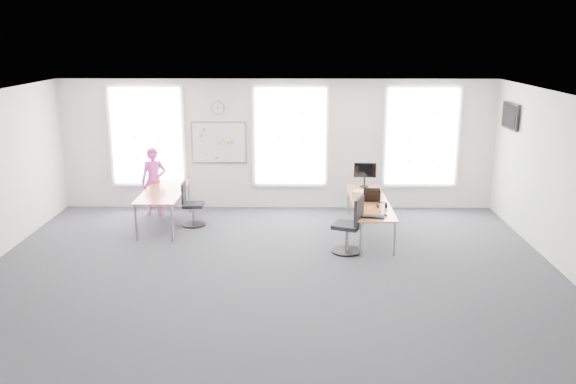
{
  "coord_description": "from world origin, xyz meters",
  "views": [
    {
      "loc": [
        0.42,
        -9.86,
        3.98
      ],
      "look_at": [
        0.28,
        1.2,
        1.1
      ],
      "focal_mm": 38.0,
      "sensor_mm": 36.0,
      "label": 1
    }
  ],
  "objects_px": {
    "person": "(154,181)",
    "desk_left": "(164,194)",
    "chair_left": "(191,207)",
    "monitor": "(365,172)",
    "keyboard": "(372,217)",
    "headphones": "(382,205)",
    "desk_right": "(369,203)",
    "chair_right": "(350,228)"
  },
  "relations": [
    {
      "from": "chair_left",
      "to": "monitor",
      "type": "xyz_separation_m",
      "value": [
        3.77,
        0.72,
        0.6
      ]
    },
    {
      "from": "keyboard",
      "to": "monitor",
      "type": "distance_m",
      "value": 2.34
    },
    {
      "from": "desk_left",
      "to": "chair_left",
      "type": "bearing_deg",
      "value": 1.86
    },
    {
      "from": "desk_left",
      "to": "chair_right",
      "type": "height_order",
      "value": "chair_right"
    },
    {
      "from": "chair_left",
      "to": "person",
      "type": "relative_size",
      "value": 0.61
    },
    {
      "from": "chair_left",
      "to": "chair_right",
      "type": "bearing_deg",
      "value": -118.11
    },
    {
      "from": "desk_right",
      "to": "headphones",
      "type": "height_order",
      "value": "headphones"
    },
    {
      "from": "monitor",
      "to": "keyboard",
      "type": "bearing_deg",
      "value": -89.63
    },
    {
      "from": "desk_left",
      "to": "monitor",
      "type": "distance_m",
      "value": 4.4
    },
    {
      "from": "chair_right",
      "to": "keyboard",
      "type": "relative_size",
      "value": 2.2
    },
    {
      "from": "chair_left",
      "to": "keyboard",
      "type": "height_order",
      "value": "chair_left"
    },
    {
      "from": "desk_right",
      "to": "keyboard",
      "type": "bearing_deg",
      "value": -94.72
    },
    {
      "from": "desk_right",
      "to": "desk_left",
      "type": "distance_m",
      "value": 4.32
    },
    {
      "from": "desk_right",
      "to": "keyboard",
      "type": "xyz_separation_m",
      "value": [
        -0.09,
        -1.13,
        0.06
      ]
    },
    {
      "from": "keyboard",
      "to": "monitor",
      "type": "height_order",
      "value": "monitor"
    },
    {
      "from": "desk_right",
      "to": "keyboard",
      "type": "height_order",
      "value": "keyboard"
    },
    {
      "from": "monitor",
      "to": "chair_left",
      "type": "bearing_deg",
      "value": -165.89
    },
    {
      "from": "chair_left",
      "to": "monitor",
      "type": "bearing_deg",
      "value": -80.7
    },
    {
      "from": "desk_left",
      "to": "chair_right",
      "type": "relative_size",
      "value": 1.95
    },
    {
      "from": "monitor",
      "to": "desk_left",
      "type": "bearing_deg",
      "value": -167.02
    },
    {
      "from": "headphones",
      "to": "desk_right",
      "type": "bearing_deg",
      "value": 103.93
    },
    {
      "from": "person",
      "to": "monitor",
      "type": "distance_m",
      "value": 4.72
    },
    {
      "from": "person",
      "to": "desk_left",
      "type": "bearing_deg",
      "value": -67.22
    },
    {
      "from": "person",
      "to": "keyboard",
      "type": "xyz_separation_m",
      "value": [
        4.59,
        -2.4,
        -0.08
      ]
    },
    {
      "from": "keyboard",
      "to": "headphones",
      "type": "bearing_deg",
      "value": 82.5
    },
    {
      "from": "desk_right",
      "to": "headphones",
      "type": "xyz_separation_m",
      "value": [
        0.18,
        -0.49,
        0.1
      ]
    },
    {
      "from": "keyboard",
      "to": "chair_left",
      "type": "bearing_deg",
      "value": 171.54
    },
    {
      "from": "person",
      "to": "headphones",
      "type": "relative_size",
      "value": 7.64
    },
    {
      "from": "desk_right",
      "to": "person",
      "type": "distance_m",
      "value": 4.86
    },
    {
      "from": "desk_right",
      "to": "monitor",
      "type": "relative_size",
      "value": 5.12
    },
    {
      "from": "chair_left",
      "to": "person",
      "type": "height_order",
      "value": "person"
    },
    {
      "from": "person",
      "to": "keyboard",
      "type": "bearing_deg",
      "value": -30.24
    },
    {
      "from": "keyboard",
      "to": "headphones",
      "type": "height_order",
      "value": "headphones"
    },
    {
      "from": "chair_left",
      "to": "keyboard",
      "type": "bearing_deg",
      "value": -115.2
    },
    {
      "from": "desk_left",
      "to": "chair_right",
      "type": "bearing_deg",
      "value": -22.94
    },
    {
      "from": "desk_left",
      "to": "chair_left",
      "type": "distance_m",
      "value": 0.63
    },
    {
      "from": "chair_left",
      "to": "headphones",
      "type": "xyz_separation_m",
      "value": [
        3.92,
        -0.96,
        0.32
      ]
    },
    {
      "from": "person",
      "to": "monitor",
      "type": "bearing_deg",
      "value": -3.63
    },
    {
      "from": "headphones",
      "to": "monitor",
      "type": "relative_size",
      "value": 0.37
    },
    {
      "from": "keyboard",
      "to": "person",
      "type": "bearing_deg",
      "value": 167.68
    },
    {
      "from": "chair_left",
      "to": "headphones",
      "type": "bearing_deg",
      "value": -105.23
    },
    {
      "from": "person",
      "to": "headphones",
      "type": "bearing_deg",
      "value": -22.5
    }
  ]
}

